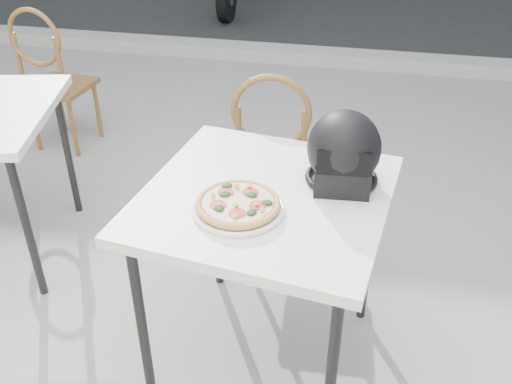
% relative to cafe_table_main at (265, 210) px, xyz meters
% --- Properties ---
extents(ground, '(80.00, 80.00, 0.00)m').
position_rel_cafe_table_main_xyz_m(ground, '(-0.56, 0.53, -0.73)').
color(ground, gray).
rests_on(ground, ground).
extents(curb, '(30.00, 0.25, 0.12)m').
position_rel_cafe_table_main_xyz_m(curb, '(-0.56, 3.53, -0.67)').
color(curb, '#9B9891').
rests_on(curb, ground).
extents(cafe_table_main, '(0.95, 0.95, 0.80)m').
position_rel_cafe_table_main_xyz_m(cafe_table_main, '(0.00, 0.00, 0.00)').
color(cafe_table_main, white).
rests_on(cafe_table_main, ground).
extents(plate, '(0.39, 0.39, 0.02)m').
position_rel_cafe_table_main_xyz_m(plate, '(-0.07, -0.12, 0.08)').
color(plate, white).
rests_on(plate, cafe_table_main).
extents(pizza, '(0.36, 0.36, 0.03)m').
position_rel_cafe_table_main_xyz_m(pizza, '(-0.07, -0.12, 0.10)').
color(pizza, '#DEA351').
rests_on(pizza, plate).
extents(helmet, '(0.28, 0.29, 0.27)m').
position_rel_cafe_table_main_xyz_m(helmet, '(0.25, 0.13, 0.19)').
color(helmet, black).
rests_on(helmet, cafe_table_main).
extents(cafe_chair_main, '(0.40, 0.40, 0.98)m').
position_rel_cafe_table_main_xyz_m(cafe_chair_main, '(-0.11, 0.74, -0.18)').
color(cafe_chair_main, brown).
rests_on(cafe_chair_main, ground).
extents(cafe_chair_side, '(0.41, 0.41, 0.98)m').
position_rel_cafe_table_main_xyz_m(cafe_chair_side, '(-1.69, 1.51, -0.18)').
color(cafe_chair_side, brown).
rests_on(cafe_chair_side, ground).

